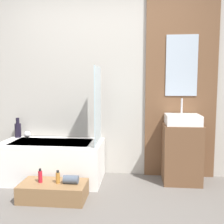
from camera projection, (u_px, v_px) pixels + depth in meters
The scene contains 12 objects.
wall_tiled_back at pixel (103, 80), 3.59m from camera, with size 4.20×0.06×2.60m, color #B7B2A8.
wall_wood_accent at pixel (181, 79), 3.44m from camera, with size 0.93×0.04×2.60m.
bathtub at pixel (52, 161), 3.40m from camera, with size 1.30×0.65×0.51m.
glass_shower_screen at pixel (98, 106), 3.18m from camera, with size 0.01×0.45×0.95m, color silver.
wooden_step_bench at pixel (53, 191), 2.85m from camera, with size 0.72×0.37×0.19m, color olive.
vanity_cabinet at pixel (182, 153), 3.32m from camera, with size 0.47×0.41×0.74m, color brown.
sink at pixel (183, 119), 3.27m from camera, with size 0.42×0.38×0.32m.
vase_tall_dark at pixel (18, 129), 3.64m from camera, with size 0.09×0.09×0.27m.
vase_round_light at pixel (27, 134), 3.63m from camera, with size 0.09×0.09×0.09m, color white.
bottle_soap_primary at pixel (40, 176), 2.84m from camera, with size 0.04×0.04×0.15m.
bottle_soap_secondary at pixel (58, 177), 2.82m from camera, with size 0.05×0.05×0.14m.
towel_roll at pixel (71, 179), 2.81m from camera, with size 0.09×0.09×0.16m, color #4C5666.
Camera 1 is at (0.49, -2.01, 1.27)m, focal length 42.00 mm.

